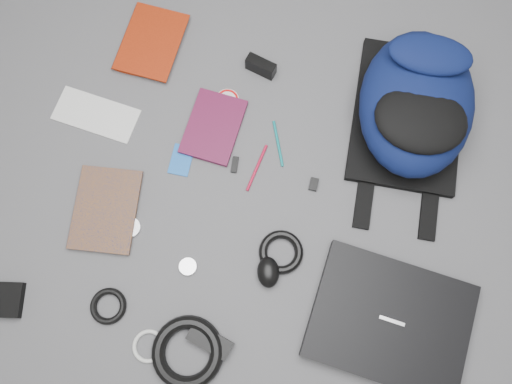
% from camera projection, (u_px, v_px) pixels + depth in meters
% --- Properties ---
extents(ground, '(4.00, 4.00, 0.00)m').
position_uv_depth(ground, '(256.00, 194.00, 1.41)').
color(ground, '#4F4F51').
rests_on(ground, ground).
extents(backpack, '(0.34, 0.49, 0.20)m').
position_uv_depth(backpack, '(416.00, 103.00, 1.37)').
color(backpack, black).
rests_on(backpack, ground).
extents(laptop, '(0.44, 0.37, 0.04)m').
position_uv_depth(laptop, '(390.00, 321.00, 1.30)').
color(laptop, black).
rests_on(laptop, ground).
extents(textbook_red, '(0.20, 0.25, 0.03)m').
position_uv_depth(textbook_red, '(124.00, 36.00, 1.52)').
color(textbook_red, maroon).
rests_on(textbook_red, ground).
extents(comic_book, '(0.19, 0.25, 0.02)m').
position_uv_depth(comic_book, '(75.00, 207.00, 1.39)').
color(comic_book, '#A75C0B').
rests_on(comic_book, ground).
extents(envelope, '(0.26, 0.15, 0.00)m').
position_uv_depth(envelope, '(96.00, 115.00, 1.47)').
color(envelope, silver).
rests_on(envelope, ground).
extents(dvd_case, '(0.17, 0.22, 0.02)m').
position_uv_depth(dvd_case, '(213.00, 127.00, 1.45)').
color(dvd_case, '#410C25').
rests_on(dvd_case, ground).
extents(compact_camera, '(0.10, 0.06, 0.05)m').
position_uv_depth(compact_camera, '(261.00, 66.00, 1.48)').
color(compact_camera, black).
rests_on(compact_camera, ground).
extents(sticker_disc, '(0.09, 0.09, 0.00)m').
position_uv_depth(sticker_disc, '(227.00, 100.00, 1.48)').
color(sticker_disc, silver).
rests_on(sticker_disc, ground).
extents(pen_teal, '(0.06, 0.13, 0.01)m').
position_uv_depth(pen_teal, '(278.00, 144.00, 1.44)').
color(pen_teal, '#0C6C6E').
rests_on(pen_teal, ground).
extents(pen_red, '(0.04, 0.14, 0.01)m').
position_uv_depth(pen_red, '(257.00, 168.00, 1.42)').
color(pen_red, maroon).
rests_on(pen_red, ground).
extents(id_badge, '(0.06, 0.09, 0.00)m').
position_uv_depth(id_badge, '(181.00, 160.00, 1.43)').
color(id_badge, '#1657AC').
rests_on(id_badge, ground).
extents(usb_black, '(0.02, 0.05, 0.01)m').
position_uv_depth(usb_black, '(235.00, 165.00, 1.43)').
color(usb_black, black).
rests_on(usb_black, ground).
extents(key_fob, '(0.03, 0.04, 0.01)m').
position_uv_depth(key_fob, '(314.00, 184.00, 1.41)').
color(key_fob, black).
rests_on(key_fob, ground).
extents(mouse, '(0.08, 0.09, 0.04)m').
position_uv_depth(mouse, '(268.00, 272.00, 1.33)').
color(mouse, black).
rests_on(mouse, ground).
extents(headphone_left, '(0.07, 0.07, 0.01)m').
position_uv_depth(headphone_left, '(131.00, 227.00, 1.38)').
color(headphone_left, silver).
rests_on(headphone_left, ground).
extents(headphone_right, '(0.06, 0.06, 0.01)m').
position_uv_depth(headphone_right, '(188.00, 267.00, 1.35)').
color(headphone_right, silver).
rests_on(headphone_right, ground).
extents(cable_coil, '(0.13, 0.13, 0.02)m').
position_uv_depth(cable_coil, '(281.00, 252.00, 1.36)').
color(cable_coil, black).
rests_on(cable_coil, ground).
extents(power_brick, '(0.13, 0.09, 0.03)m').
position_uv_depth(power_brick, '(210.00, 341.00, 1.30)').
color(power_brick, black).
rests_on(power_brick, ground).
extents(power_cord_coil, '(0.21, 0.21, 0.04)m').
position_uv_depth(power_cord_coil, '(188.00, 352.00, 1.29)').
color(power_cord_coil, black).
rests_on(power_cord_coil, ground).
extents(pouch, '(0.11, 0.11, 0.02)m').
position_uv_depth(pouch, '(5.00, 300.00, 1.32)').
color(pouch, black).
rests_on(pouch, ground).
extents(earbud_coil, '(0.12, 0.12, 0.02)m').
position_uv_depth(earbud_coil, '(108.00, 306.00, 1.32)').
color(earbud_coil, black).
rests_on(earbud_coil, ground).
extents(white_cable_coil, '(0.10, 0.10, 0.01)m').
position_uv_depth(white_cable_coil, '(149.00, 346.00, 1.30)').
color(white_cable_coil, beige).
rests_on(white_cable_coil, ground).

